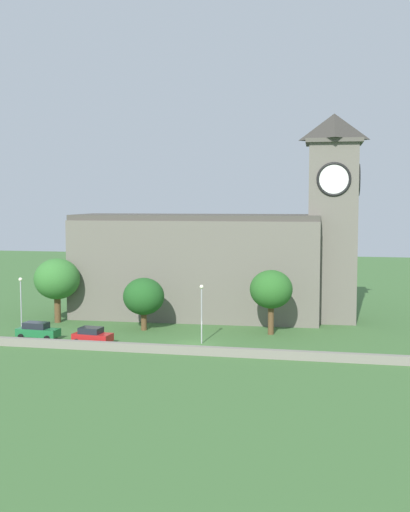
% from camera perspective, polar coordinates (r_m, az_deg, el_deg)
% --- Properties ---
extents(ground_plane, '(200.00, 200.00, 0.00)m').
position_cam_1_polar(ground_plane, '(85.06, 1.31, -5.57)').
color(ground_plane, '#3D6633').
extents(church, '(37.46, 12.08, 26.35)m').
position_cam_1_polar(church, '(85.62, 1.26, -0.16)').
color(church, '#666056').
rests_on(church, ground).
extents(quay_barrier, '(58.87, 0.70, 0.89)m').
position_cam_1_polar(quay_barrier, '(66.07, -1.79, -8.24)').
color(quay_barrier, gray).
rests_on(quay_barrier, ground).
extents(car_green, '(4.89, 2.36, 1.91)m').
position_cam_1_polar(car_green, '(75.25, -14.48, -6.36)').
color(car_green, '#1E6B38').
rests_on(car_green, ground).
extents(car_red, '(4.33, 2.67, 1.81)m').
position_cam_1_polar(car_red, '(71.61, -9.87, -6.90)').
color(car_red, red).
rests_on(car_red, ground).
extents(streetlamp_west_end, '(0.44, 0.44, 6.60)m').
position_cam_1_polar(streetlamp_west_end, '(77.99, -15.86, -3.40)').
color(streetlamp_west_end, '#9EA0A5').
rests_on(streetlamp_west_end, ground).
extents(streetlamp_west_mid, '(0.44, 0.44, 6.42)m').
position_cam_1_polar(streetlamp_west_mid, '(70.12, -0.30, -4.23)').
color(streetlamp_west_mid, '#9EA0A5').
rests_on(streetlamp_west_mid, ground).
extents(tree_riverside_east, '(4.91, 4.91, 6.28)m').
position_cam_1_polar(tree_riverside_east, '(77.74, -5.40, -3.56)').
color(tree_riverside_east, brown).
rests_on(tree_riverside_east, ground).
extents(tree_churchyard, '(5.76, 5.76, 8.16)m').
position_cam_1_polar(tree_churchyard, '(84.18, -12.86, -2.00)').
color(tree_churchyard, brown).
rests_on(tree_churchyard, ground).
extents(tree_riverside_west, '(4.93, 4.93, 7.48)m').
position_cam_1_polar(tree_riverside_west, '(75.15, 5.83, -2.96)').
color(tree_riverside_west, brown).
rests_on(tree_riverside_west, ground).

